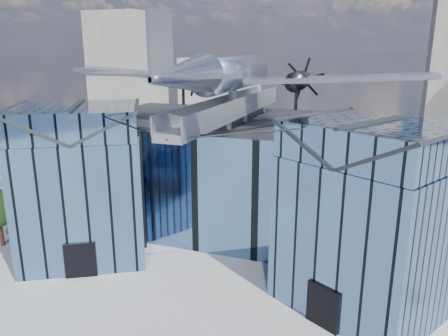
% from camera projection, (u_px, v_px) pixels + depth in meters
% --- Properties ---
extents(ground_plane, '(120.00, 120.00, 0.00)m').
position_uv_depth(ground_plane, '(215.00, 268.00, 32.55)').
color(ground_plane, gray).
extents(museum, '(32.88, 24.50, 17.60)m').
position_uv_depth(museum, '(240.00, 176.00, 36.35)').
color(museum, '#4E72A0').
rests_on(museum, ground).
extents(bg_towers, '(77.00, 24.50, 26.00)m').
position_uv_depth(bg_towers, '(328.00, 83.00, 75.18)').
color(bg_towers, gray).
rests_on(bg_towers, ground).
extents(tree_side_w, '(3.41, 3.41, 4.73)m').
position_uv_depth(tree_side_w, '(6.00, 163.00, 49.68)').
color(tree_side_w, '#352415').
rests_on(tree_side_w, ground).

